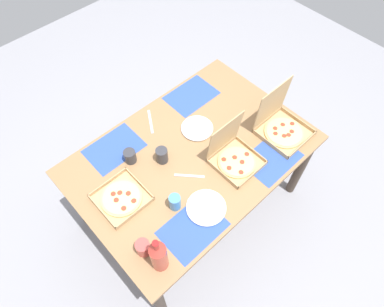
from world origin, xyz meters
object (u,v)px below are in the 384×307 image
at_px(pizza_box_center, 234,156).
at_px(plate_near_right, 206,208).
at_px(soda_bottle, 159,256).
at_px(cup_spare, 162,155).
at_px(pizza_box_corner_left, 281,126).
at_px(cup_clear_right, 143,248).
at_px(pizza_box_corner_right, 122,198).
at_px(cup_clear_left, 175,202).
at_px(plate_far_left, 197,129).
at_px(cup_dark, 130,156).

height_order(pizza_box_center, plate_near_right, pizza_box_center).
relative_size(soda_bottle, cup_spare, 2.98).
bearing_deg(pizza_box_corner_left, plate_near_right, -174.88).
height_order(pizza_box_center, cup_clear_right, pizza_box_center).
bearing_deg(plate_near_right, pizza_box_corner_left, 5.12).
bearing_deg(soda_bottle, pizza_box_corner_right, 80.37).
distance_m(plate_near_right, cup_clear_left, 0.19).
relative_size(pizza_box_corner_right, soda_bottle, 0.88).
distance_m(pizza_box_center, cup_clear_right, 0.79).
height_order(cup_spare, cup_clear_left, cup_spare).
bearing_deg(soda_bottle, pizza_box_center, 13.49).
distance_m(soda_bottle, cup_spare, 0.67).
xyz_separation_m(pizza_box_corner_left, cup_spare, (-0.74, 0.37, 0.00)).
bearing_deg(cup_clear_right, cup_spare, 40.06).
bearing_deg(soda_bottle, cup_clear_left, 35.31).
relative_size(pizza_box_corner_left, cup_clear_right, 3.45).
bearing_deg(cup_spare, soda_bottle, -131.11).
bearing_deg(cup_clear_left, plate_far_left, 33.89).
relative_size(plate_near_right, plate_far_left, 1.08).
relative_size(pizza_box_corner_right, cup_clear_left, 2.66).
distance_m(plate_near_right, soda_bottle, 0.43).
relative_size(pizza_box_corner_right, cup_spare, 2.62).
height_order(pizza_box_corner_left, cup_spare, pizza_box_corner_left).
bearing_deg(pizza_box_center, soda_bottle, -166.51).
relative_size(pizza_box_center, soda_bottle, 0.97).
distance_m(pizza_box_center, cup_clear_left, 0.49).
bearing_deg(plate_near_right, cup_dark, 101.65).
relative_size(pizza_box_center, cup_dark, 3.41).
bearing_deg(cup_spare, pizza_box_center, -43.42).
bearing_deg(cup_clear_right, pizza_box_corner_left, 0.85).
distance_m(plate_near_right, cup_spare, 0.44).
bearing_deg(plate_near_right, pizza_box_center, 18.40).
bearing_deg(soda_bottle, plate_near_right, 8.88).
bearing_deg(cup_clear_left, cup_dark, 89.28).
bearing_deg(pizza_box_corner_right, cup_dark, 41.26).
bearing_deg(cup_clear_left, plate_near_right, -47.57).
xyz_separation_m(cup_dark, cup_clear_right, (-0.31, -0.52, 0.00)).
relative_size(pizza_box_corner_left, cup_clear_left, 3.19).
relative_size(pizza_box_center, plate_far_left, 1.43).
bearing_deg(plate_far_left, plate_near_right, -128.31).
relative_size(pizza_box_corner_right, cup_dark, 3.09).
bearing_deg(pizza_box_center, cup_clear_right, -174.97).
height_order(plate_near_right, cup_clear_left, cup_clear_left).
bearing_deg(pizza_box_corner_left, pizza_box_center, 172.80).
height_order(pizza_box_corner_left, plate_far_left, pizza_box_corner_left).
distance_m(pizza_box_corner_left, plate_far_left, 0.57).
height_order(plate_far_left, cup_spare, cup_spare).
height_order(pizza_box_corner_left, cup_clear_left, pizza_box_corner_left).
bearing_deg(plate_far_left, cup_clear_right, -152.44).
bearing_deg(pizza_box_corner_left, cup_clear_left, 175.79).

